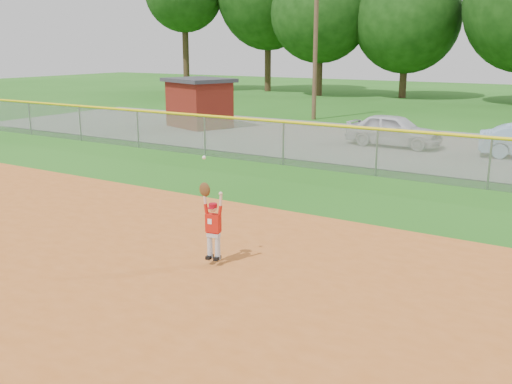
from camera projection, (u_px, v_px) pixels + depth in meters
ground at (171, 287)px, 9.73m from camera, size 120.00×120.00×0.00m
clay_infield at (19, 367)px, 7.25m from camera, size 24.00×16.00×0.04m
parking_strip at (427, 148)px, 22.94m from camera, size 44.00×10.00×0.03m
car_white_a at (394, 130)px, 23.08m from camera, size 3.88×1.67×1.31m
utility_shed at (199, 102)px, 28.51m from camera, size 3.93×3.49×2.44m
outfield_fence at (377, 149)px, 17.77m from camera, size 40.06×0.10×1.55m
power_lines at (493, 31)px, 26.23m from camera, size 19.40×0.24×9.00m
ballplayer at (212, 222)px, 10.45m from camera, size 0.48×0.23×1.94m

